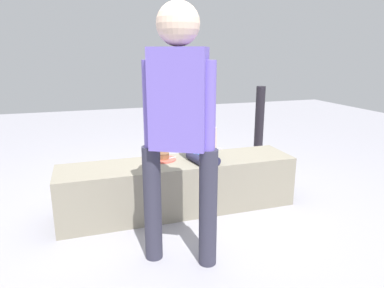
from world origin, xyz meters
TOP-DOWN VIEW (x-y plane):
  - ground_plane at (0.00, 0.00)m, footprint 12.00×12.00m
  - concrete_ledge at (0.00, 0.00)m, footprint 2.06×0.48m
  - child_seated at (0.20, -0.00)m, footprint 0.28×0.33m
  - adult_standing at (-0.21, -0.75)m, footprint 0.44×0.34m
  - cake_plate at (-0.12, 0.08)m, footprint 0.22×0.22m
  - gift_bag at (0.58, 0.62)m, footprint 0.22×0.11m
  - railing_post at (1.29, 0.93)m, footprint 0.36×0.36m
  - water_bottle_near_gift at (0.09, 0.53)m, footprint 0.07×0.07m
  - water_bottle_far_side at (-0.61, 0.79)m, footprint 0.07×0.07m
  - party_cup_red at (-0.15, 0.66)m, footprint 0.09×0.09m
  - cake_box_white at (-0.20, 1.02)m, footprint 0.35×0.34m
  - handbag_black_leather at (-0.56, 0.41)m, footprint 0.32×0.14m
  - handbag_brown_canvas at (0.15, 0.82)m, footprint 0.31×0.11m

SIDE VIEW (x-z plane):
  - ground_plane at x=0.00m, z-range 0.00..0.00m
  - party_cup_red at x=-0.15m, z-range 0.00..0.10m
  - cake_box_white at x=-0.20m, z-range 0.00..0.13m
  - water_bottle_far_side at x=-0.61m, z-range -0.01..0.21m
  - water_bottle_near_gift at x=0.09m, z-range -0.01..0.22m
  - handbag_brown_canvas at x=0.15m, z-range -0.05..0.27m
  - handbag_black_leather at x=-0.56m, z-range -0.05..0.31m
  - gift_bag at x=0.58m, z-range -0.02..0.34m
  - concrete_ledge at x=0.00m, z-range 0.00..0.45m
  - railing_post at x=1.29m, z-range -0.13..0.85m
  - cake_plate at x=-0.12m, z-range 0.44..0.51m
  - child_seated at x=0.20m, z-range 0.42..0.91m
  - adult_standing at x=-0.21m, z-range 0.17..1.82m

